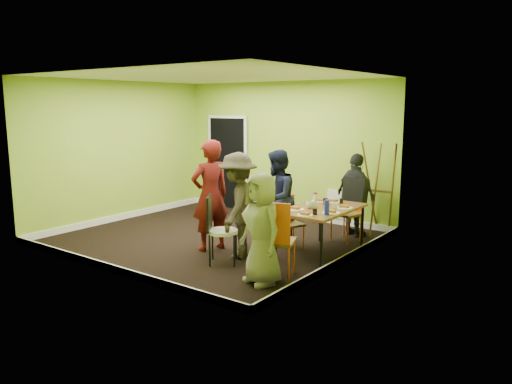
# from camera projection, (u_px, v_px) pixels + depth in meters

# --- Properties ---
(ground) EXTENTS (5.00, 5.00, 0.00)m
(ground) POSITION_uv_depth(u_px,v_px,m) (214.00, 238.00, 8.83)
(ground) COLOR black
(ground) RESTS_ON ground
(room_walls) EXTENTS (5.04, 4.54, 2.82)m
(room_walls) POSITION_uv_depth(u_px,v_px,m) (214.00, 183.00, 8.70)
(room_walls) COLOR #9BB62E
(room_walls) RESTS_ON ground
(dining_table) EXTENTS (0.90, 1.50, 0.75)m
(dining_table) POSITION_uv_depth(u_px,v_px,m) (321.00, 211.00, 7.77)
(dining_table) COLOR black
(dining_table) RESTS_ON ground
(chair_left_far) EXTENTS (0.47, 0.46, 0.85)m
(chair_left_far) POSITION_uv_depth(u_px,v_px,m) (289.00, 219.00, 8.22)
(chair_left_far) COLOR #DB4E14
(chair_left_far) RESTS_ON ground
(chair_left_near) EXTENTS (0.54, 0.54, 1.03)m
(chair_left_near) POSITION_uv_depth(u_px,v_px,m) (254.00, 219.00, 7.77)
(chair_left_near) COLOR #DB4E14
(chair_left_near) RESTS_ON ground
(chair_back_end) EXTENTS (0.52, 0.59, 1.08)m
(chair_back_end) POSITION_uv_depth(u_px,v_px,m) (353.00, 196.00, 8.67)
(chair_back_end) COLOR #DB4E14
(chair_back_end) RESTS_ON ground
(chair_front_end) EXTENTS (0.57, 0.57, 1.07)m
(chair_front_end) POSITION_uv_depth(u_px,v_px,m) (277.00, 236.00, 6.69)
(chair_front_end) COLOR #DB4E14
(chair_front_end) RESTS_ON ground
(chair_bentwood) EXTENTS (0.55, 0.55, 1.02)m
(chair_bentwood) POSITION_uv_depth(u_px,v_px,m) (218.00, 226.00, 7.35)
(chair_bentwood) COLOR black
(chair_bentwood) RESTS_ON ground
(easel) EXTENTS (0.67, 0.63, 1.68)m
(easel) POSITION_uv_depth(u_px,v_px,m) (379.00, 189.00, 9.00)
(easel) COLOR brown
(easel) RESTS_ON ground
(plate_near_left) EXTENTS (0.27, 0.27, 0.01)m
(plate_near_left) POSITION_uv_depth(u_px,v_px,m) (319.00, 201.00, 8.25)
(plate_near_left) COLOR white
(plate_near_left) RESTS_ON dining_table
(plate_near_right) EXTENTS (0.27, 0.27, 0.01)m
(plate_near_right) POSITION_uv_depth(u_px,v_px,m) (295.00, 209.00, 7.61)
(plate_near_right) COLOR white
(plate_near_right) RESTS_ON dining_table
(plate_far_back) EXTENTS (0.22, 0.22, 0.01)m
(plate_far_back) POSITION_uv_depth(u_px,v_px,m) (333.00, 202.00, 8.20)
(plate_far_back) COLOR white
(plate_far_back) RESTS_ON dining_table
(plate_far_front) EXTENTS (0.23, 0.23, 0.01)m
(plate_far_front) POSITION_uv_depth(u_px,v_px,m) (305.00, 215.00, 7.22)
(plate_far_front) COLOR white
(plate_far_front) RESTS_ON dining_table
(plate_wall_back) EXTENTS (0.26, 0.26, 0.01)m
(plate_wall_back) POSITION_uv_depth(u_px,v_px,m) (344.00, 208.00, 7.73)
(plate_wall_back) COLOR white
(plate_wall_back) RESTS_ON dining_table
(plate_wall_front) EXTENTS (0.26, 0.26, 0.01)m
(plate_wall_front) POSITION_uv_depth(u_px,v_px,m) (331.00, 213.00, 7.38)
(plate_wall_front) COLOR white
(plate_wall_front) RESTS_ON dining_table
(thermos) EXTENTS (0.06, 0.06, 0.21)m
(thermos) POSITION_uv_depth(u_px,v_px,m) (315.00, 201.00, 7.79)
(thermos) COLOR white
(thermos) RESTS_ON dining_table
(blue_bottle) EXTENTS (0.07, 0.07, 0.22)m
(blue_bottle) POSITION_uv_depth(u_px,v_px,m) (327.00, 207.00, 7.24)
(blue_bottle) COLOR #171FAD
(blue_bottle) RESTS_ON dining_table
(orange_bottle) EXTENTS (0.04, 0.04, 0.08)m
(orange_bottle) POSITION_uv_depth(u_px,v_px,m) (325.00, 203.00, 7.96)
(orange_bottle) COLOR #DB4E14
(orange_bottle) RESTS_ON dining_table
(glass_mid) EXTENTS (0.07, 0.07, 0.10)m
(glass_mid) POSITION_uv_depth(u_px,v_px,m) (325.00, 201.00, 8.03)
(glass_mid) COLOR black
(glass_mid) RESTS_ON dining_table
(glass_back) EXTENTS (0.06, 0.06, 0.09)m
(glass_back) POSITION_uv_depth(u_px,v_px,m) (341.00, 201.00, 8.09)
(glass_back) COLOR black
(glass_back) RESTS_ON dining_table
(glass_front) EXTENTS (0.07, 0.07, 0.09)m
(glass_front) POSITION_uv_depth(u_px,v_px,m) (315.00, 211.00, 7.28)
(glass_front) COLOR black
(glass_front) RESTS_ON dining_table
(cup_a) EXTENTS (0.13, 0.13, 0.11)m
(cup_a) POSITION_uv_depth(u_px,v_px,m) (310.00, 205.00, 7.73)
(cup_a) COLOR white
(cup_a) RESTS_ON dining_table
(cup_b) EXTENTS (0.09, 0.09, 0.09)m
(cup_b) POSITION_uv_depth(u_px,v_px,m) (335.00, 205.00, 7.72)
(cup_b) COLOR white
(cup_b) RESTS_ON dining_table
(person_standing) EXTENTS (0.63, 0.76, 1.79)m
(person_standing) POSITION_uv_depth(u_px,v_px,m) (210.00, 195.00, 7.99)
(person_standing) COLOR #55100E
(person_standing) RESTS_ON ground
(person_left_far) EXTENTS (0.80, 0.92, 1.60)m
(person_left_far) POSITION_uv_depth(u_px,v_px,m) (277.00, 198.00, 8.28)
(person_left_far) COLOR black
(person_left_far) RESTS_ON ground
(person_left_near) EXTENTS (0.99, 1.21, 1.63)m
(person_left_near) POSITION_uv_depth(u_px,v_px,m) (238.00, 205.00, 7.62)
(person_left_near) COLOR #302A20
(person_left_near) RESTS_ON ground
(person_back_end) EXTENTS (0.94, 0.64, 1.49)m
(person_back_end) POSITION_uv_depth(u_px,v_px,m) (356.00, 195.00, 8.87)
(person_back_end) COLOR black
(person_back_end) RESTS_ON ground
(person_front_end) EXTENTS (0.84, 0.68, 1.47)m
(person_front_end) POSITION_uv_depth(u_px,v_px,m) (262.00, 229.00, 6.49)
(person_front_end) COLOR gray
(person_front_end) RESTS_ON ground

